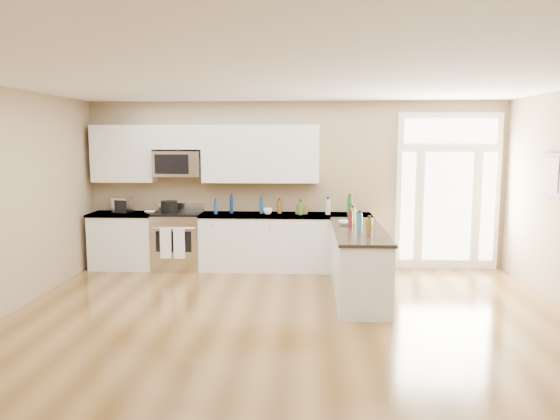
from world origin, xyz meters
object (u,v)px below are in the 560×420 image
kitchen_range (178,240)px  toaster_oven (123,205)px  peninsula_cabinet (358,265)px  stockpot (169,206)px

kitchen_range → toaster_oven: (-0.95, 0.07, 0.59)m
peninsula_cabinet → toaster_oven: toaster_oven is taller
toaster_oven → kitchen_range: bearing=12.4°
kitchen_range → stockpot: 0.59m
peninsula_cabinet → kitchen_range: bearing=153.3°
kitchen_range → toaster_oven: bearing=175.8°
peninsula_cabinet → kitchen_range: 3.22m
peninsula_cabinet → kitchen_range: kitchen_range is taller
kitchen_range → toaster_oven: size_ratio=3.71×
kitchen_range → peninsula_cabinet: bearing=-26.7°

